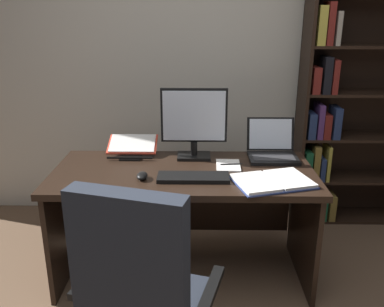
{
  "coord_description": "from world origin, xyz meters",
  "views": [
    {
      "loc": [
        0.01,
        -1.47,
        1.68
      ],
      "look_at": [
        -0.03,
        0.87,
        0.87
      ],
      "focal_mm": 38.76,
      "sensor_mm": 36.0,
      "label": 1
    }
  ],
  "objects": [
    {
      "name": "desk",
      "position": [
        -0.08,
        1.0,
        0.54
      ],
      "size": [
        1.62,
        0.74,
        0.74
      ],
      "color": "black",
      "rests_on": "ground"
    },
    {
      "name": "wall_back",
      "position": [
        0.0,
        1.98,
        1.37
      ],
      "size": [
        5.12,
        0.12,
        2.74
      ],
      "primitive_type": "cube",
      "color": "beige",
      "rests_on": "ground"
    },
    {
      "name": "laptop",
      "position": [
        0.51,
        1.17,
        0.8
      ],
      "size": [
        0.32,
        0.31,
        0.25
      ],
      "color": "black",
      "rests_on": "desk"
    },
    {
      "name": "notepad",
      "position": [
        0.2,
        1.0,
        0.75
      ],
      "size": [
        0.16,
        0.21,
        0.01
      ],
      "primitive_type": "cube",
      "rotation": [
        0.0,
        0.0,
        -0.03
      ],
      "color": "white",
      "rests_on": "desk"
    },
    {
      "name": "bookshelf",
      "position": [
        1.2,
        1.76,
        1.02
      ],
      "size": [
        0.99,
        0.3,
        2.15
      ],
      "color": "black",
      "rests_on": "ground"
    },
    {
      "name": "keyboard",
      "position": [
        -0.02,
        0.78,
        0.75
      ],
      "size": [
        0.42,
        0.15,
        0.02
      ],
      "primitive_type": "cube",
      "color": "black",
      "rests_on": "desk"
    },
    {
      "name": "computer_mouse",
      "position": [
        -0.32,
        0.78,
        0.76
      ],
      "size": [
        0.06,
        0.1,
        0.04
      ],
      "primitive_type": "ellipsoid",
      "color": "black",
      "rests_on": "desk"
    },
    {
      "name": "monitor",
      "position": [
        -0.02,
        1.16,
        0.98
      ],
      "size": [
        0.43,
        0.16,
        0.47
      ],
      "color": "black",
      "rests_on": "desk"
    },
    {
      "name": "reading_stand_with_book",
      "position": [
        -0.44,
        1.22,
        0.8
      ],
      "size": [
        0.33,
        0.26,
        0.11
      ],
      "color": "black",
      "rests_on": "desk"
    },
    {
      "name": "pen",
      "position": [
        0.22,
        1.0,
        0.76
      ],
      "size": [
        0.14,
        0.02,
        0.01
      ],
      "primitive_type": "cylinder",
      "rotation": [
        0.0,
        1.57,
        0.09
      ],
      "color": "black",
      "rests_on": "notepad"
    },
    {
      "name": "open_binder",
      "position": [
        0.44,
        0.73,
        0.75
      ],
      "size": [
        0.5,
        0.41,
        0.02
      ],
      "rotation": [
        0.0,
        0.0,
        0.28
      ],
      "color": "navy",
      "rests_on": "desk"
    }
  ]
}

